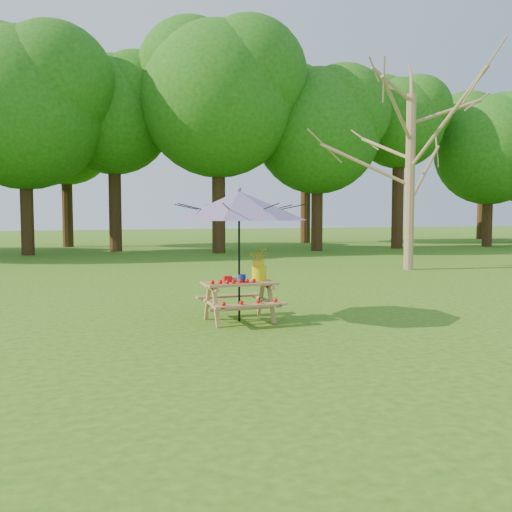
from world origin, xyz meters
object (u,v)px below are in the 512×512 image
object	(u,v)px
patio_umbrella	(239,206)
flower_bucket	(259,263)
bare_tree	(413,20)
picnic_table	(239,302)

from	to	relation	value
patio_umbrella	flower_bucket	size ratio (longest dim) A/B	4.86
bare_tree	picnic_table	bearing A→B (deg)	-140.26
patio_umbrella	flower_bucket	bearing A→B (deg)	15.47
bare_tree	flower_bucket	distance (m)	12.12
bare_tree	flower_bucket	world-z (taller)	bare_tree
picnic_table	patio_umbrella	xyz separation A→B (m)	(0.00, 0.00, 1.62)
bare_tree	picnic_table	world-z (taller)	bare_tree
flower_bucket	picnic_table	bearing A→B (deg)	-164.24
patio_umbrella	bare_tree	bearing A→B (deg)	39.73
picnic_table	flower_bucket	xyz separation A→B (m)	(0.40, 0.11, 0.65)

